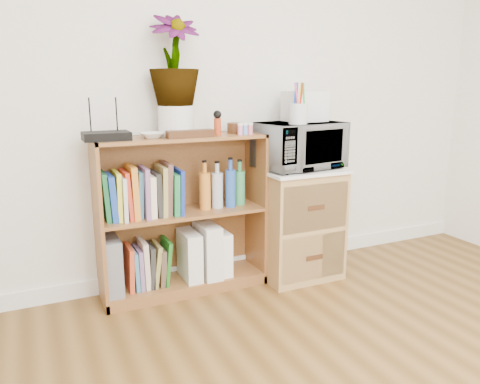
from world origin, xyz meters
TOP-DOWN VIEW (x-y plane):
  - skirting_board at (0.00, 2.24)m, footprint 4.00×0.02m
  - bookshelf at (-0.35, 2.10)m, footprint 1.00×0.30m
  - wicker_unit at (0.40, 2.02)m, footprint 0.50×0.45m
  - microwave at (0.40, 2.02)m, footprint 0.57×0.43m
  - pen_cup at (0.32, 1.90)m, footprint 0.11×0.11m
  - small_appliance at (0.47, 2.07)m, footprint 0.24×0.20m
  - router at (-0.77, 2.08)m, footprint 0.24×0.17m
  - white_bowl at (-0.53, 2.07)m, footprint 0.13×0.13m
  - plant_pot at (-0.37, 2.12)m, footprint 0.20×0.20m
  - potted_plant at (-0.37, 2.12)m, footprint 0.28×0.28m
  - trinket_box at (-0.32, 2.00)m, footprint 0.27×0.07m
  - kokeshi_doll at (-0.14, 2.06)m, footprint 0.04×0.04m
  - wooden_bowl at (0.01, 2.11)m, footprint 0.11×0.11m
  - paint_jars at (0.02, 2.01)m, footprint 0.11×0.04m
  - file_box at (-0.79, 2.10)m, footprint 0.10×0.26m
  - magazine_holder_left at (-0.32, 2.09)m, footprint 0.09×0.24m
  - magazine_holder_mid at (-0.20, 2.09)m, footprint 0.11×0.27m
  - magazine_holder_right at (-0.12, 2.09)m, footprint 0.09×0.22m
  - cookbooks at (-0.59, 2.10)m, footprint 0.45×0.20m
  - liquor_bottles at (-0.02, 2.10)m, footprint 0.46×0.07m
  - lower_books at (-0.58, 2.10)m, footprint 0.26×0.19m

SIDE VIEW (x-z plane):
  - skirting_board at x=0.00m, z-range 0.00..0.10m
  - lower_books at x=-0.58m, z-range 0.05..0.34m
  - magazine_holder_right at x=-0.12m, z-range 0.07..0.35m
  - magazine_holder_left at x=-0.32m, z-range 0.07..0.37m
  - file_box at x=-0.79m, z-range 0.07..0.40m
  - magazine_holder_mid at x=-0.20m, z-range 0.07..0.41m
  - wicker_unit at x=0.40m, z-range 0.00..0.70m
  - bookshelf at x=-0.35m, z-range 0.00..0.95m
  - cookbooks at x=-0.59m, z-range 0.48..0.79m
  - liquor_bottles at x=-0.02m, z-range 0.49..0.80m
  - microwave at x=0.40m, z-range 0.72..1.01m
  - white_bowl at x=-0.53m, z-range 0.95..0.98m
  - trinket_box at x=-0.32m, z-range 0.95..0.99m
  - router at x=-0.77m, z-range 0.95..0.99m
  - paint_jars at x=0.02m, z-range 0.95..1.01m
  - wooden_bowl at x=0.01m, z-range 0.95..1.01m
  - kokeshi_doll at x=-0.14m, z-range 0.95..1.05m
  - plant_pot at x=-0.37m, z-range 0.95..1.12m
  - pen_cup at x=0.32m, z-range 1.01..1.13m
  - small_appliance at x=0.47m, z-range 1.01..1.20m
  - potted_plant at x=-0.37m, z-range 1.12..1.63m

